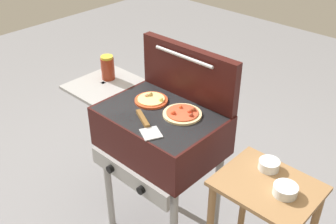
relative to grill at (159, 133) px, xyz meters
The scene contains 9 objects.
grill is the anchor object (origin of this frame).
grill_lid_open 0.37m from the grill, 86.33° to the left, with size 0.63×0.08×0.30m.
pizza_pepperoni 0.20m from the grill, 25.93° to the left, with size 0.20×0.20×0.04m.
pizza_cheese 0.19m from the grill, 154.83° to the left, with size 0.18×0.18×0.03m.
sauce_jar 0.53m from the grill, behind, with size 0.08×0.08×0.15m.
spatula 0.21m from the grill, 70.18° to the right, with size 0.26×0.17×0.02m.
prep_table 0.70m from the grill, ahead, with size 0.44×0.36×0.80m.
topping_bowl_near 0.63m from the grill, ahead, with size 0.10×0.10×0.04m.
topping_bowl_far 0.76m from the grill, ahead, with size 0.11×0.11×0.04m.
Camera 1 is at (1.24, -1.28, 2.01)m, focal length 42.67 mm.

